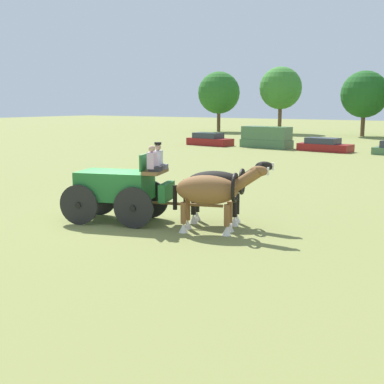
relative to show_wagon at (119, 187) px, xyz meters
name	(u,v)px	position (x,y,z in m)	size (l,w,h in m)	color
ground_plane	(116,221)	(-0.16, -0.05, -1.23)	(220.00, 220.00, 0.00)	olive
show_wagon	(119,187)	(0.00, 0.00, 0.00)	(5.52, 2.68, 2.78)	#236B2D
draft_horse_near	(220,185)	(3.04, 1.69, 0.09)	(3.00, 1.47, 2.19)	black
draft_horse_off	(211,191)	(3.44, 0.45, 0.10)	(2.99, 1.52, 2.20)	brown
parked_vehicle_a	(209,140)	(-14.19, 29.39, -0.71)	(4.67, 2.28, 1.22)	maroon
parked_vehicle_b	(266,137)	(-8.36, 29.92, -0.29)	(4.87, 2.25, 1.95)	#477047
parked_vehicle_c	(324,145)	(-2.71, 29.46, -0.74)	(4.68, 2.19, 1.15)	maroon
tree_a	(219,93)	(-25.64, 50.82, 4.27)	(5.97, 5.97, 8.50)	brown
tree_b	(281,88)	(-16.66, 51.95, 4.81)	(5.70, 5.70, 8.91)	brown
tree_c	(364,94)	(-5.35, 51.42, 3.88)	(5.72, 5.72, 7.99)	brown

